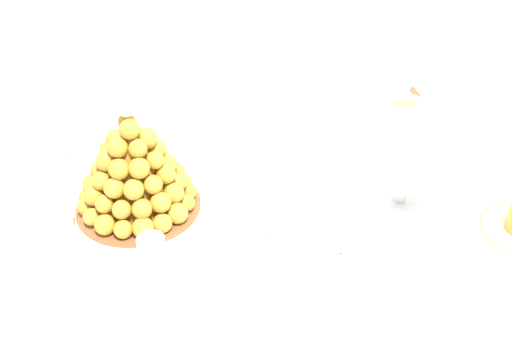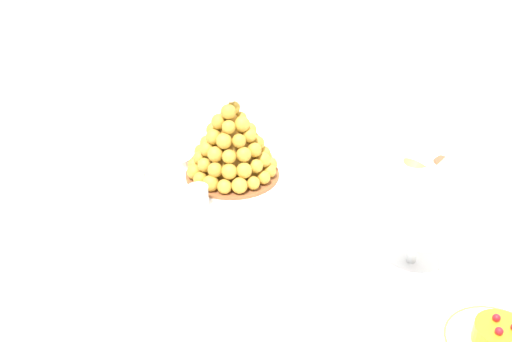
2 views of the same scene
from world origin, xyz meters
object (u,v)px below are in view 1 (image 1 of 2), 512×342
(creme_brulee_ramekin, at_px, (48,223))
(dessert_cup_mid_left, at_px, (152,251))
(serving_tray, at_px, (154,221))
(croquembouche, at_px, (134,170))
(dessert_cup_left, at_px, (13,261))
(dessert_cup_centre, at_px, (286,230))
(macaron_goblet, at_px, (410,137))
(wine_glass, at_px, (61,130))

(creme_brulee_ramekin, bearing_deg, dessert_cup_mid_left, -33.49)
(serving_tray, distance_m, croquembouche, 0.11)
(dessert_cup_left, distance_m, dessert_cup_centre, 0.48)
(dessert_cup_centre, bearing_deg, serving_tray, 157.65)
(macaron_goblet, bearing_deg, serving_tray, 177.96)
(macaron_goblet, bearing_deg, wine_glass, 160.94)
(croquembouche, height_order, dessert_cup_centre, croquembouche)
(dessert_cup_centre, xyz_separation_m, creme_brulee_ramekin, (-0.44, 0.11, -0.01))
(macaron_goblet, bearing_deg, dessert_cup_left, -172.88)
(dessert_cup_mid_left, height_order, dessert_cup_centre, dessert_cup_mid_left)
(creme_brulee_ramekin, height_order, macaron_goblet, macaron_goblet)
(croquembouche, bearing_deg, dessert_cup_mid_left, -81.93)
(creme_brulee_ramekin, bearing_deg, wine_glass, 84.54)
(croquembouche, xyz_separation_m, dessert_cup_left, (-0.21, -0.15, -0.06))
(dessert_cup_mid_left, xyz_separation_m, dessert_cup_centre, (0.24, 0.02, -0.00))
(croquembouche, height_order, wine_glass, croquembouche)
(creme_brulee_ramekin, bearing_deg, serving_tray, -2.68)
(wine_glass, bearing_deg, dessert_cup_centre, -36.77)
(dessert_cup_mid_left, height_order, macaron_goblet, macaron_goblet)
(dessert_cup_centre, xyz_separation_m, wine_glass, (-0.42, 0.31, 0.07))
(serving_tray, bearing_deg, dessert_cup_centre, -22.35)
(dessert_cup_left, height_order, dessert_cup_mid_left, dessert_cup_left)
(serving_tray, height_order, dessert_cup_centre, dessert_cup_centre)
(serving_tray, relative_size, macaron_goblet, 2.64)
(serving_tray, height_order, dessert_cup_left, dessert_cup_left)
(dessert_cup_left, distance_m, macaron_goblet, 0.75)
(serving_tray, relative_size, wine_glass, 4.57)
(dessert_cup_left, xyz_separation_m, creme_brulee_ramekin, (0.04, 0.12, -0.01))
(dessert_cup_mid_left, bearing_deg, croquembouche, 98.07)
(dessert_cup_centre, bearing_deg, dessert_cup_mid_left, -175.32)
(serving_tray, xyz_separation_m, dessert_cup_centre, (0.24, -0.10, 0.03))
(dessert_cup_left, height_order, creme_brulee_ramekin, dessert_cup_left)
(dessert_cup_left, xyz_separation_m, dessert_cup_mid_left, (0.23, -0.01, -0.00))
(serving_tray, xyz_separation_m, dessert_cup_mid_left, (-0.01, -0.12, 0.03))
(macaron_goblet, relative_size, wine_glass, 1.73)
(macaron_goblet, bearing_deg, dessert_cup_mid_left, -168.50)
(croquembouche, height_order, dessert_cup_left, croquembouche)
(creme_brulee_ramekin, bearing_deg, croquembouche, 11.56)
(dessert_cup_mid_left, relative_size, wine_glass, 0.37)
(serving_tray, height_order, dessert_cup_mid_left, dessert_cup_mid_left)
(creme_brulee_ramekin, bearing_deg, dessert_cup_centre, -13.83)
(serving_tray, relative_size, dessert_cup_centre, 10.50)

